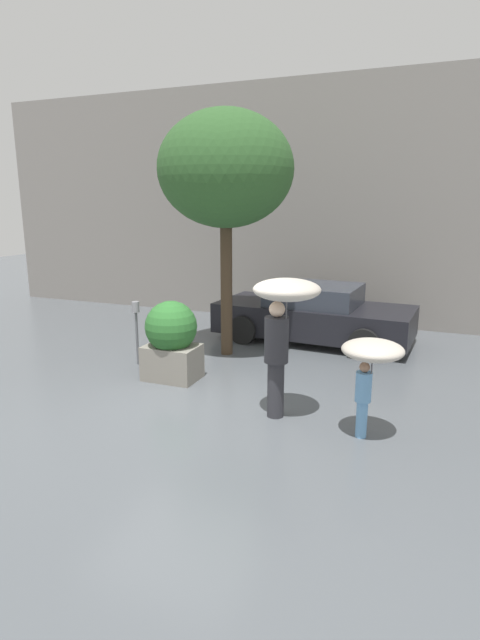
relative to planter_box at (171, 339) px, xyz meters
The scene contains 8 objects.
ground_plane 1.50m from the planter_box, 57.78° to the right, with size 40.00×40.00×0.00m, color #51565B.
building_facade 5.89m from the planter_box, 82.63° to the left, with size 18.00×0.30×6.00m.
planter_box is the anchor object (origin of this frame).
person_adult 2.56m from the planter_box, 21.16° to the right, with size 0.92×0.92×2.03m.
person_child 3.68m from the planter_box, 17.19° to the right, with size 0.78×0.78×1.34m.
parked_car_near 3.79m from the planter_box, 63.21° to the left, with size 4.38×2.25×1.27m.
street_tree 3.39m from the planter_box, 80.30° to the left, with size 2.59×2.59×4.75m.
parking_meter 1.13m from the planter_box, 155.00° to the left, with size 0.14×0.14×1.23m.
Camera 1 is at (3.48, -6.20, 3.02)m, focal length 28.00 mm.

